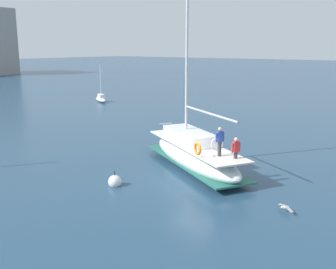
{
  "coord_description": "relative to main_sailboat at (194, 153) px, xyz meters",
  "views": [
    {
      "loc": [
        -17.43,
        -11.27,
        7.21
      ],
      "look_at": [
        1.9,
        3.37,
        1.8
      ],
      "focal_mm": 42.47,
      "sensor_mm": 36.0,
      "label": 1
    }
  ],
  "objects": [
    {
      "name": "main_sailboat",
      "position": [
        0.0,
        0.0,
        0.0
      ],
      "size": [
        6.82,
        9.53,
        13.63
      ],
      "color": "silver",
      "rests_on": "ground"
    },
    {
      "name": "ground_plane",
      "position": [
        -1.94,
        -1.43,
        -0.91
      ],
      "size": [
        400.0,
        400.0,
        0.0
      ],
      "primitive_type": "plane",
      "color": "navy"
    },
    {
      "name": "mooring_buoy",
      "position": [
        -5.19,
        1.55,
        -0.7
      ],
      "size": [
        0.71,
        0.71,
        0.96
      ],
      "color": "silver",
      "rests_on": "ground"
    },
    {
      "name": "moored_sloop_near",
      "position": [
        16.92,
        25.91,
        -0.48
      ],
      "size": [
        2.69,
        3.8,
        4.87
      ],
      "color": "white",
      "rests_on": "ground"
    },
    {
      "name": "seagull",
      "position": [
        -3.08,
        -6.91,
        -0.7
      ],
      "size": [
        0.69,
        0.9,
        0.17
      ],
      "color": "silver",
      "rests_on": "ground"
    }
  ]
}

